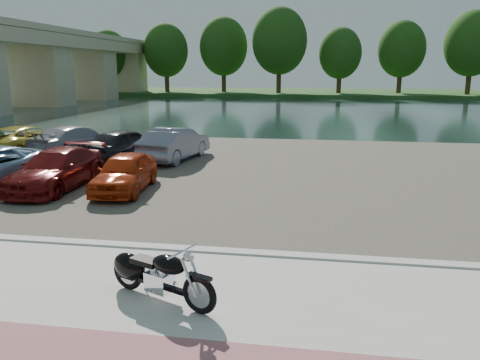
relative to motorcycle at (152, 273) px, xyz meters
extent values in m
plane|color=#595447|center=(0.11, 0.31, -0.56)|extent=(200.00, 200.00, 0.00)
cube|color=#B7B5AC|center=(0.11, -0.69, -0.51)|extent=(60.00, 6.00, 0.10)
cube|color=#B7B5AC|center=(0.11, 2.31, -0.49)|extent=(60.00, 0.30, 0.14)
cube|color=#3D3931|center=(0.11, 11.31, -0.54)|extent=(60.00, 18.00, 0.04)
cube|color=#182B28|center=(0.11, 40.31, -0.56)|extent=(120.00, 40.00, 0.00)
cube|color=#1F4017|center=(0.11, 72.31, -0.26)|extent=(120.00, 24.00, 0.60)
cube|color=tan|center=(-27.89, 40.31, 6.64)|extent=(7.00, 56.00, 1.40)
cube|color=tan|center=(-27.89, 40.31, 7.64)|extent=(7.00, 56.00, 0.70)
cube|color=tan|center=(-27.89, 42.31, 3.04)|extent=(6.00, 4.00, 7.20)
cube|color=tan|center=(-27.89, 54.31, 3.04)|extent=(6.00, 4.00, 7.20)
cube|color=tan|center=(-27.89, 66.31, 3.04)|extent=(6.00, 4.00, 7.20)
cylinder|color=#372814|center=(-29.89, 64.91, 2.29)|extent=(0.70, 0.70, 4.50)
ellipsoid|color=#12330D|center=(-29.89, 64.91, 5.89)|extent=(6.30, 6.30, 7.56)
cylinder|color=#372814|center=(-20.89, 66.31, 2.51)|extent=(0.70, 0.70, 4.95)
ellipsoid|color=#12330D|center=(-20.89, 66.31, 6.47)|extent=(6.93, 6.93, 8.32)
cylinder|color=#372814|center=(-11.89, 67.71, 2.74)|extent=(0.70, 0.70, 5.40)
ellipsoid|color=#12330D|center=(-11.89, 67.71, 7.06)|extent=(7.56, 7.56, 9.07)
cylinder|color=#372814|center=(-2.89, 64.91, 2.96)|extent=(0.70, 0.70, 5.85)
ellipsoid|color=#12330D|center=(-2.89, 64.91, 7.64)|extent=(8.19, 8.19, 9.83)
cylinder|color=#372814|center=(6.11, 66.31, 2.29)|extent=(0.70, 0.70, 4.50)
ellipsoid|color=#12330D|center=(6.11, 66.31, 5.89)|extent=(6.30, 6.30, 7.56)
cylinder|color=#372814|center=(15.11, 67.71, 2.51)|extent=(0.70, 0.70, 4.95)
ellipsoid|color=#12330D|center=(15.11, 67.71, 6.47)|extent=(6.93, 6.93, 8.32)
cylinder|color=#372814|center=(24.11, 64.91, 2.74)|extent=(0.70, 0.70, 5.40)
ellipsoid|color=#12330D|center=(24.11, 64.91, 7.06)|extent=(7.56, 7.56, 9.07)
torus|color=black|center=(0.96, -0.42, -0.12)|extent=(0.67, 0.38, 0.68)
torus|color=black|center=(-0.56, 0.24, -0.12)|extent=(0.67, 0.38, 0.68)
cylinder|color=#B2B2B7|center=(0.96, -0.42, -0.12)|extent=(0.45, 0.24, 0.46)
cylinder|color=#B2B2B7|center=(-0.56, 0.24, -0.12)|extent=(0.45, 0.24, 0.46)
cylinder|color=silver|center=(0.79, -0.46, 0.18)|extent=(0.32, 0.18, 0.63)
cylinder|color=silver|center=(0.87, -0.27, 0.18)|extent=(0.32, 0.18, 0.63)
cylinder|color=silver|center=(0.65, -0.29, 0.57)|extent=(0.33, 0.70, 0.04)
sphere|color=silver|center=(0.74, -0.33, 0.49)|extent=(0.21, 0.21, 0.16)
sphere|color=silver|center=(0.81, -0.36, 0.49)|extent=(0.14, 0.14, 0.11)
cube|color=black|center=(0.96, -0.42, 0.19)|extent=(0.47, 0.31, 0.06)
cube|color=black|center=(0.20, -0.09, -0.18)|extent=(1.14, 0.57, 0.08)
cube|color=silver|center=(0.15, -0.07, -0.11)|extent=(0.54, 0.47, 0.34)
cylinder|color=silver|center=(0.24, -0.11, 0.09)|extent=(0.30, 0.26, 0.27)
cylinder|color=silver|center=(0.06, -0.03, 0.09)|extent=(0.30, 0.26, 0.27)
ellipsoid|color=black|center=(0.36, -0.16, 0.26)|extent=(0.77, 0.60, 0.32)
cube|color=black|center=(-0.12, 0.05, 0.20)|extent=(0.62, 0.48, 0.10)
ellipsoid|color=black|center=(-0.51, 0.22, 0.00)|extent=(0.80, 0.60, 0.50)
cube|color=black|center=(-0.56, 0.24, -0.07)|extent=(0.44, 0.32, 0.30)
cylinder|color=silver|center=(-0.06, 0.19, -0.24)|extent=(1.05, 0.52, 0.09)
cylinder|color=silver|center=(-0.06, 0.19, -0.16)|extent=(1.05, 0.52, 0.09)
cylinder|color=#B2B2B7|center=(-0.01, -0.20, -0.33)|extent=(0.08, 0.14, 0.22)
imported|color=#620E0E|center=(-6.04, 7.29, 0.14)|extent=(1.88, 4.58, 1.33)
imported|color=#AA2C0B|center=(-3.54, 7.30, 0.12)|extent=(1.83, 3.90, 1.29)
imported|color=#AE9A28|center=(-10.89, 12.98, 0.19)|extent=(2.89, 5.37, 1.43)
imported|color=gray|center=(-8.40, 13.19, 0.21)|extent=(3.24, 5.36, 1.45)
imported|color=black|center=(-5.74, 12.67, 0.20)|extent=(3.01, 4.55, 1.44)
imported|color=slate|center=(-3.51, 13.01, 0.22)|extent=(2.32, 4.70, 1.48)
camera|label=1|loc=(2.73, -7.29, 3.49)|focal=35.00mm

